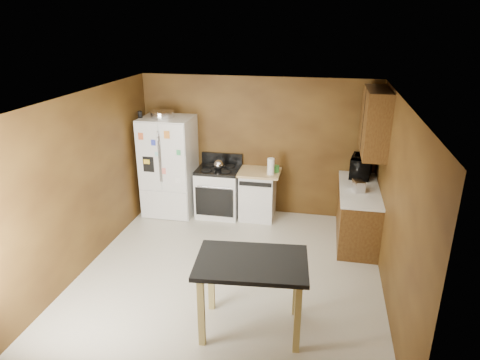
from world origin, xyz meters
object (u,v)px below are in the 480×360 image
(kettle, at_px, (219,165))
(dishwasher, at_px, (258,194))
(roasting_pan, at_px, (162,114))
(pen_cup, at_px, (140,114))
(paper_towel, at_px, (271,166))
(green_canister, at_px, (276,169))
(microwave, at_px, (362,166))
(island, at_px, (252,272))
(toaster, at_px, (359,186))
(gas_range, at_px, (219,191))
(refrigerator, at_px, (169,166))

(kettle, distance_m, dishwasher, 0.89)
(roasting_pan, height_order, pen_cup, pen_cup)
(paper_towel, relative_size, green_canister, 2.42)
(microwave, xyz_separation_m, island, (-1.35, -3.10, -0.30))
(toaster, xyz_separation_m, microwave, (0.08, 0.73, 0.08))
(gas_range, bearing_deg, green_canister, 2.68)
(dishwasher, bearing_deg, gas_range, -178.06)
(roasting_pan, height_order, refrigerator, roasting_pan)
(pen_cup, relative_size, refrigerator, 0.06)
(pen_cup, bearing_deg, microwave, 4.48)
(green_canister, height_order, island, green_canister)
(pen_cup, distance_m, kettle, 1.62)
(green_canister, relative_size, refrigerator, 0.07)
(paper_towel, distance_m, island, 2.90)
(roasting_pan, distance_m, gas_range, 1.70)
(paper_towel, relative_size, toaster, 1.22)
(paper_towel, xyz_separation_m, dishwasher, (-0.24, 0.11, -0.58))
(kettle, relative_size, microwave, 0.30)
(gas_range, distance_m, island, 3.19)
(roasting_pan, xyz_separation_m, microwave, (3.46, 0.18, -0.79))
(microwave, bearing_deg, island, 167.12)
(pen_cup, distance_m, paper_towel, 2.45)
(pen_cup, relative_size, toaster, 0.48)
(island, bearing_deg, dishwasher, 97.81)
(microwave, xyz_separation_m, dishwasher, (-1.76, -0.11, -0.61))
(pen_cup, bearing_deg, green_canister, 5.15)
(kettle, bearing_deg, green_canister, 5.92)
(refrigerator, bearing_deg, gas_range, 3.81)
(kettle, distance_m, microwave, 2.47)
(pen_cup, relative_size, kettle, 0.64)
(green_canister, distance_m, dishwasher, 0.59)
(kettle, xyz_separation_m, island, (1.11, -2.91, -0.22))
(microwave, relative_size, gas_range, 0.55)
(pen_cup, xyz_separation_m, island, (2.47, -2.81, -1.09))
(paper_towel, xyz_separation_m, green_canister, (0.08, 0.14, -0.08))
(roasting_pan, height_order, dishwasher, roasting_pan)
(toaster, height_order, gas_range, gas_range)
(paper_towel, height_order, gas_range, paper_towel)
(toaster, height_order, dishwasher, toaster)
(roasting_pan, height_order, kettle, roasting_pan)
(paper_towel, distance_m, microwave, 1.54)
(refrigerator, distance_m, dishwasher, 1.69)
(pen_cup, relative_size, dishwasher, 0.13)
(pen_cup, distance_m, gas_range, 1.94)
(pen_cup, distance_m, dishwasher, 2.50)
(microwave, bearing_deg, paper_towel, 108.99)
(paper_towel, xyz_separation_m, microwave, (1.52, 0.22, 0.03))
(refrigerator, xyz_separation_m, island, (2.04, -2.91, -0.13))
(toaster, bearing_deg, dishwasher, 144.06)
(island, bearing_deg, gas_range, 110.84)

